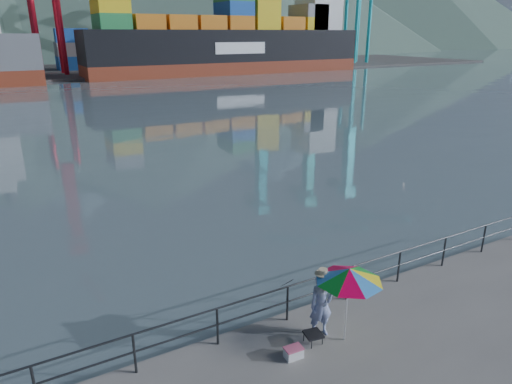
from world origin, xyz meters
TOP-DOWN VIEW (x-y plane):
  - harbor_water at (0.00, 130.00)m, footprint 500.00×280.00m
  - far_dock at (10.00, 93.00)m, footprint 200.00×40.00m
  - guardrail at (0.00, 1.70)m, footprint 22.00×0.06m
  - container_stacks at (34.01, 93.33)m, footprint 58.00×5.40m
  - fisherman at (1.40, 0.80)m, footprint 0.68×0.52m
  - beach_umbrella at (1.78, 0.32)m, footprint 1.93×1.93m
  - folding_stool at (1.04, 0.60)m, footprint 0.48×0.48m
  - cooler_bag at (0.32, 0.39)m, footprint 0.43×0.30m
  - fishing_rod at (1.15, 1.99)m, footprint 0.80×1.74m
  - container_ship at (36.81, 73.87)m, footprint 53.51×8.92m

SIDE VIEW (x-z plane):
  - harbor_water at x=0.00m, z-range 0.00..0.00m
  - far_dock at x=10.00m, z-range -0.20..0.20m
  - fishing_rod at x=1.15m, z-range -0.67..0.67m
  - cooler_bag at x=0.32m, z-range 0.00..0.24m
  - folding_stool at x=1.04m, z-range 0.01..0.28m
  - guardrail at x=0.00m, z-range 0.01..1.03m
  - fisherman at x=1.40m, z-range 0.00..1.68m
  - beach_umbrella at x=1.78m, z-range 0.82..2.79m
  - container_stacks at x=34.01m, z-range -0.72..7.08m
  - container_ship at x=36.81m, z-range -3.16..14.94m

